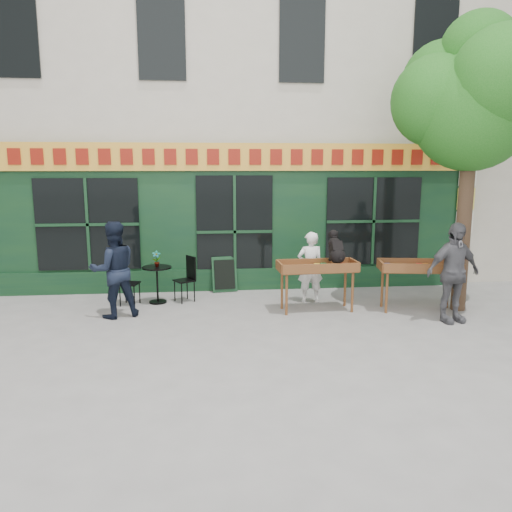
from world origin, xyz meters
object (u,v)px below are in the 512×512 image
object	(u,v)px
book_cart_center	(317,270)
bistro_table	(157,277)
dog	(336,246)
man_left	(114,270)
book_cart_right	(419,269)
man_right	(453,273)
woman	(310,267)

from	to	relation	value
book_cart_center	bistro_table	distance (m)	3.29
dog	bistro_table	bearing A→B (deg)	162.41
bistro_table	man_left	xyz separation A→B (m)	(-0.70, -0.90, 0.36)
book_cart_center	man_left	xyz separation A→B (m)	(-3.86, -0.02, 0.08)
dog	man_left	xyz separation A→B (m)	(-4.21, 0.03, -0.39)
man_left	book_cart_right	bearing A→B (deg)	156.61
dog	book_cart_right	bearing A→B (deg)	-7.82
man_right	woman	bearing A→B (deg)	133.61
book_cart_right	man_left	size ratio (longest dim) A/B	0.87
book_cart_center	book_cart_right	bearing A→B (deg)	-8.37
man_right	bistro_table	world-z (taller)	man_right
book_cart_center	book_cart_right	world-z (taller)	same
man_right	bistro_table	bearing A→B (deg)	150.08
man_left	woman	bearing A→B (deg)	168.17
book_cart_right	man_right	world-z (taller)	man_right
dog	woman	size ratio (longest dim) A/B	0.41
book_cart_right	man_right	distance (m)	0.81
dog	woman	distance (m)	0.96
book_cart_center	woman	world-z (taller)	woman
woman	bistro_table	distance (m)	3.17
woman	book_cart_right	xyz separation A→B (m)	(1.97, -0.84, 0.08)
dog	bistro_table	xyz separation A→B (m)	(-3.51, 0.93, -0.75)
book_cart_center	man_right	distance (m)	2.46
book_cart_right	man_left	world-z (taller)	man_left
man_right	man_left	size ratio (longest dim) A/B	1.01
book_cart_right	man_left	xyz separation A→B (m)	(-5.83, 0.18, 0.08)
woman	dog	bearing A→B (deg)	113.83
man_right	bistro_table	xyz separation A→B (m)	(-5.43, 1.83, -0.37)
book_cart_center	man_right	bearing A→B (deg)	-25.29
dog	man_right	world-z (taller)	man_right
bistro_table	man_left	bearing A→B (deg)	-127.87
woman	book_cart_right	world-z (taller)	woman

